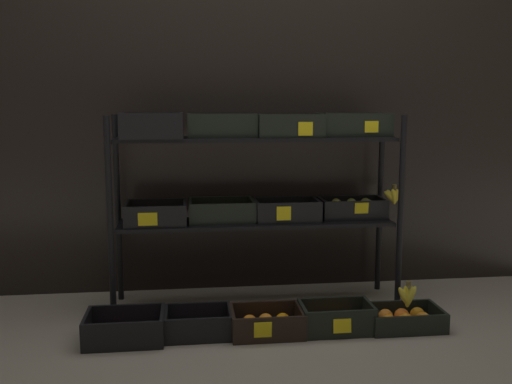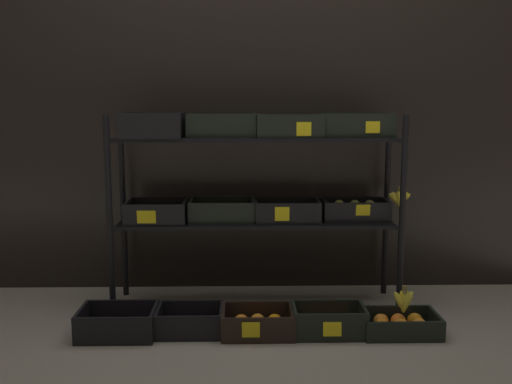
% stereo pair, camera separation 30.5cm
% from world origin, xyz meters
% --- Properties ---
extents(ground_plane, '(10.00, 10.00, 0.00)m').
position_xyz_m(ground_plane, '(0.00, 0.00, 0.00)').
color(ground_plane, gray).
extents(storefront_wall, '(3.90, 0.12, 2.03)m').
position_xyz_m(storefront_wall, '(0.00, 0.36, 1.01)').
color(storefront_wall, black).
rests_on(storefront_wall, ground_plane).
extents(display_rack, '(1.63, 0.36, 1.05)m').
position_xyz_m(display_rack, '(0.02, 0.01, 0.71)').
color(display_rack, black).
rests_on(display_rack, ground_plane).
extents(crate_ground_plum, '(0.36, 0.25, 0.13)m').
position_xyz_m(crate_ground_plum, '(-0.67, -0.43, 0.05)').
color(crate_ground_plum, black).
rests_on(crate_ground_plum, ground_plane).
extents(crate_ground_left_plum, '(0.32, 0.23, 0.12)m').
position_xyz_m(crate_ground_left_plum, '(-0.33, -0.40, 0.04)').
color(crate_ground_left_plum, black).
rests_on(crate_ground_left_plum, ground_plane).
extents(crate_ground_orange, '(0.34, 0.24, 0.12)m').
position_xyz_m(crate_ground_orange, '(-0.00, -0.43, 0.05)').
color(crate_ground_orange, black).
rests_on(crate_ground_orange, ground_plane).
extents(crate_ground_tangerine, '(0.35, 0.22, 0.14)m').
position_xyz_m(crate_ground_tangerine, '(0.34, -0.43, 0.05)').
color(crate_ground_tangerine, black).
rests_on(crate_ground_tangerine, ground_plane).
extents(crate_ground_rightmost_orange, '(0.37, 0.23, 0.10)m').
position_xyz_m(crate_ground_rightmost_orange, '(0.68, -0.43, 0.04)').
color(crate_ground_rightmost_orange, black).
rests_on(crate_ground_rightmost_orange, ground_plane).
extents(banana_bunch_loose, '(0.12, 0.03, 0.14)m').
position_xyz_m(banana_bunch_loose, '(0.70, -0.43, 0.16)').
color(banana_bunch_loose, brown).
rests_on(banana_bunch_loose, crate_ground_rightmost_orange).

